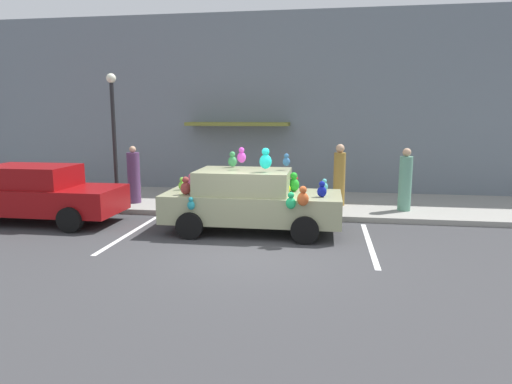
{
  "coord_description": "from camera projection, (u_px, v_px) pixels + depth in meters",
  "views": [
    {
      "loc": [
        1.53,
        -9.12,
        2.9
      ],
      "look_at": [
        -0.23,
        2.24,
        0.9
      ],
      "focal_mm": 31.57,
      "sensor_mm": 36.0,
      "label": 1
    }
  ],
  "objects": [
    {
      "name": "parking_stripe_rear",
      "position": [
        130.0,
        233.0,
        11.06
      ],
      "size": [
        0.12,
        3.6,
        0.01
      ],
      "primitive_type": "cube",
      "color": "silver",
      "rests_on": "ground"
    },
    {
      "name": "parked_sedan_behind",
      "position": [
        38.0,
        194.0,
        12.06
      ],
      "size": [
        4.37,
        1.92,
        1.54
      ],
      "color": "maroon",
      "rests_on": "ground"
    },
    {
      "name": "pedestrian_by_lamp",
      "position": [
        134.0,
        177.0,
        13.99
      ],
      "size": [
        0.39,
        0.39,
        1.77
      ],
      "color": "#54335B",
      "rests_on": "sidewalk"
    },
    {
      "name": "sidewalk",
      "position": [
        276.0,
        203.0,
        14.46
      ],
      "size": [
        24.0,
        4.0,
        0.15
      ],
      "primitive_type": "cube",
      "color": "gray",
      "rests_on": "ground"
    },
    {
      "name": "teddy_bear_on_sidewalk",
      "position": [
        207.0,
        195.0,
        13.54
      ],
      "size": [
        0.38,
        0.31,
        0.72
      ],
      "color": "beige",
      "rests_on": "sidewalk"
    },
    {
      "name": "ground_plane",
      "position": [
        251.0,
        251.0,
        9.61
      ],
      "size": [
        60.0,
        60.0,
        0.0
      ],
      "primitive_type": "plane",
      "color": "#38383A"
    },
    {
      "name": "pedestrian_walking_past",
      "position": [
        405.0,
        182.0,
        12.84
      ],
      "size": [
        0.36,
        0.36,
        1.8
      ],
      "color": "#60997F",
      "rests_on": "sidewalk"
    },
    {
      "name": "street_lamp_post",
      "position": [
        114.0,
        126.0,
        13.28
      ],
      "size": [
        0.28,
        0.28,
        3.91
      ],
      "color": "black",
      "rests_on": "sidewalk"
    },
    {
      "name": "parking_stripe_front",
      "position": [
        369.0,
        243.0,
        10.19
      ],
      "size": [
        0.12,
        3.6,
        0.01
      ],
      "primitive_type": "cube",
      "color": "silver",
      "rests_on": "ground"
    },
    {
      "name": "pedestrian_near_shopfront",
      "position": [
        339.0,
        177.0,
        13.61
      ],
      "size": [
        0.35,
        0.35,
        1.86
      ],
      "color": "olive",
      "rests_on": "sidewalk"
    },
    {
      "name": "storefront_building",
      "position": [
        283.0,
        105.0,
        16.02
      ],
      "size": [
        24.0,
        1.25,
        6.4
      ],
      "color": "slate",
      "rests_on": "ground"
    },
    {
      "name": "plush_covered_car",
      "position": [
        250.0,
        200.0,
        11.1
      ],
      "size": [
        4.33,
        2.07,
        2.12
      ],
      "color": "#999C75",
      "rests_on": "ground"
    }
  ]
}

